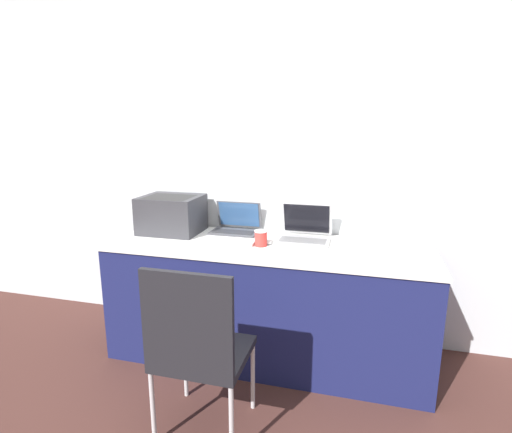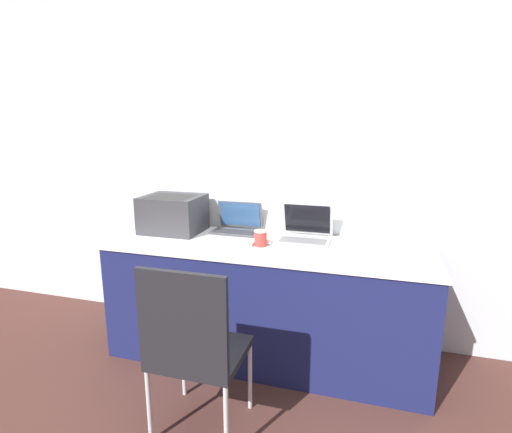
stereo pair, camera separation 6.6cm
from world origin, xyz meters
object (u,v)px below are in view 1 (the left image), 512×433
(printer, at_px, (172,213))
(laptop_right, at_px, (304,233))
(external_keyboard, at_px, (229,241))
(chair, at_px, (197,344))
(mouse, at_px, (268,242))
(coffee_cup, at_px, (261,238))
(laptop_left, at_px, (236,226))

(printer, bearing_deg, laptop_right, 1.99)
(external_keyboard, xyz_separation_m, chair, (0.12, -0.83, -0.28))
(mouse, height_order, chair, chair)
(printer, relative_size, coffee_cup, 4.06)
(printer, height_order, mouse, printer)
(coffee_cup, xyz_separation_m, mouse, (0.04, 0.04, -0.04))
(printer, xyz_separation_m, chair, (0.61, -0.97, -0.41))
(external_keyboard, height_order, coffee_cup, coffee_cup)
(laptop_left, xyz_separation_m, laptop_right, (0.52, -0.08, 0.00))
(coffee_cup, bearing_deg, mouse, 47.96)
(chair, bearing_deg, external_keyboard, 97.99)
(printer, distance_m, laptop_left, 0.48)
(printer, distance_m, chair, 1.22)
(coffee_cup, relative_size, chair, 0.11)
(coffee_cup, distance_m, chair, 0.87)
(external_keyboard, distance_m, chair, 0.88)
(coffee_cup, bearing_deg, laptop_right, 38.39)
(printer, distance_m, coffee_cup, 0.75)
(mouse, bearing_deg, printer, 170.65)
(external_keyboard, bearing_deg, mouse, 4.78)
(printer, relative_size, laptop_right, 1.21)
(printer, height_order, laptop_right, printer)
(laptop_right, height_order, chair, laptop_right)
(printer, height_order, coffee_cup, printer)
(laptop_left, bearing_deg, printer, -166.46)
(laptop_right, relative_size, mouse, 6.12)
(laptop_left, height_order, mouse, laptop_left)
(printer, bearing_deg, mouse, -9.35)
(laptop_left, bearing_deg, chair, -82.34)
(external_keyboard, distance_m, coffee_cup, 0.24)
(printer, xyz_separation_m, laptop_right, (0.98, 0.03, -0.09))
(printer, distance_m, external_keyboard, 0.53)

